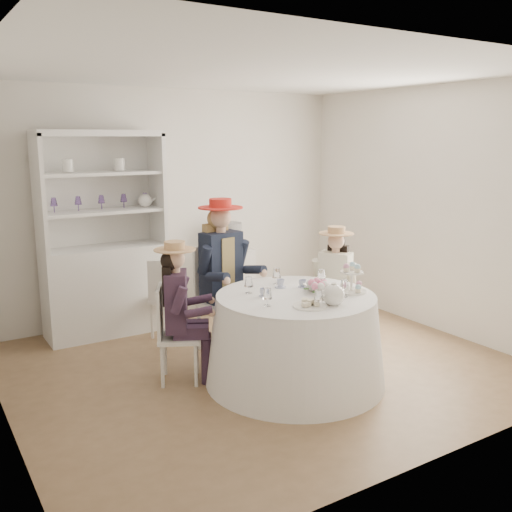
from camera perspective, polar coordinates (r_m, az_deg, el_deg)
ground at (r=5.56m, az=0.56°, el=-10.83°), size 4.50×4.50×0.00m
ceiling at (r=5.16m, az=0.62°, el=18.02°), size 4.50×4.50×0.00m
wall_back at (r=6.95m, az=-8.35°, el=5.15°), size 4.50×0.00×4.50m
wall_front at (r=3.70m, az=17.49°, el=-1.10°), size 4.50×0.00×4.50m
wall_right at (r=6.67m, az=17.16°, el=4.47°), size 0.00×4.50×4.50m
tea_table at (r=5.09m, az=3.94°, el=-8.26°), size 1.59×1.59×0.80m
hutch at (r=6.44m, az=-14.91°, el=-0.73°), size 1.48×0.94×2.21m
side_table at (r=7.18m, az=-2.71°, el=-2.32°), size 0.56×0.56×0.78m
hatbox at (r=7.06m, az=-2.75°, el=2.05°), size 0.37×0.37×0.32m
guest_left at (r=5.03m, az=-7.72°, el=-4.74°), size 0.54×0.49×1.27m
guest_mid at (r=5.69m, az=-3.36°, el=-1.04°), size 0.58×0.61×1.55m
guest_right at (r=5.91m, az=7.83°, el=-2.33°), size 0.53×0.49×1.25m
spare_chair at (r=6.27m, az=-9.05°, el=-3.85°), size 0.49×0.49×0.87m
teacup_a at (r=4.90m, az=0.84°, el=-3.72°), size 0.10×0.10×0.06m
teacup_b at (r=5.19m, az=2.46°, el=-2.81°), size 0.10×0.10×0.07m
teacup_c at (r=5.21m, az=4.70°, el=-2.81°), size 0.09×0.09×0.06m
flower_bowl at (r=5.11m, az=6.03°, el=-3.19°), size 0.23×0.23×0.05m
flower_arrangement at (r=4.99m, az=6.22°, el=-2.88°), size 0.18×0.17×0.06m
table_teapot at (r=4.70m, az=7.77°, el=-3.88°), size 0.26×0.18×0.19m
sandwich_plate at (r=4.63m, az=5.42°, el=-4.88°), size 0.28×0.28×0.06m
cupcake_stand at (r=5.10m, az=9.53°, el=-2.55°), size 0.27×0.27×0.25m
stemware_set at (r=4.95m, az=4.02°, el=-3.07°), size 0.86×0.90×0.15m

